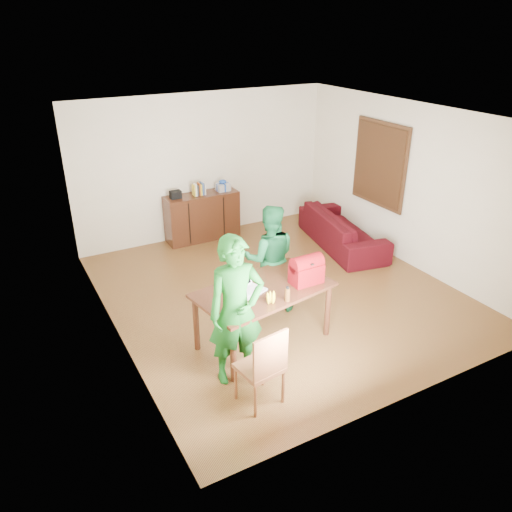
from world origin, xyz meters
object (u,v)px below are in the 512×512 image
chair (260,381)px  table (264,296)px  bottle (287,294)px  person_far (269,258)px  person_near (236,311)px  laptop (251,289)px  red_bag (306,272)px  sofa (342,229)px

chair → table: bearing=50.7°
chair → bottle: size_ratio=5.07×
person_far → bottle: bearing=94.6°
chair → person_near: bearing=84.9°
laptop → bottle: laptop is taller
person_near → laptop: (0.43, 0.46, -0.06)m
table → laptop: 0.24m
laptop → person_near: bearing=-156.0°
laptop → red_bag: size_ratio=1.07×
person_near → sofa: bearing=42.6°
person_near → person_far: bearing=53.7°
red_bag → sofa: (2.26, 2.11, -0.63)m
table → person_far: size_ratio=1.16×
chair → bottle: bearing=31.9°
laptop → person_far: bearing=23.8°
chair → sofa: (3.41, 2.96, 0.03)m
red_bag → chair: bearing=-144.1°
table → bottle: 0.45m
person_far → red_bag: (0.04, -0.86, 0.16)m
person_far → red_bag: 0.88m
person_near → person_far: (1.13, 1.20, -0.11)m
person_near → bottle: (0.72, 0.07, -0.01)m
laptop → sofa: size_ratio=0.20×
bottle → red_bag: (0.45, 0.27, 0.05)m
chair → person_near: (-0.03, 0.51, 0.62)m
table → person_near: (-0.62, -0.46, 0.21)m
person_far → red_bag: size_ratio=3.87×
red_bag → bottle: bearing=-149.8°
bottle → person_far: bearing=70.0°
chair → laptop: laptop is taller
table → bottle: size_ratio=9.55×
table → person_near: 0.80m
bottle → sofa: bearing=41.3°
table → person_near: person_near is taller
person_near → bottle: size_ratio=9.41×
person_far → red_bag: bearing=117.4°
sofa → bottle: bearing=142.4°
table → laptop: size_ratio=4.22×
chair → sofa: bearing=33.0°
chair → bottle: bottle is taller
laptop → bottle: size_ratio=2.26×
table → sofa: size_ratio=0.84×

